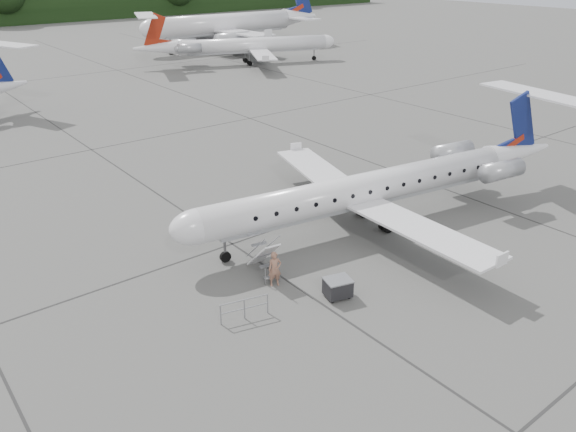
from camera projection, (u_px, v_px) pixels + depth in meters
ground at (391, 253)px, 30.59m from camera, size 320.00×320.00×0.00m
main_regional_jet at (364, 174)px, 32.13m from camera, size 28.63×22.61×6.66m
airstair at (263, 256)px, 28.13m from camera, size 1.19×2.30×2.09m
passenger at (275, 269)px, 27.20m from camera, size 0.77×0.65×1.80m
safety_railing at (244, 309)px, 24.81m from camera, size 2.15×0.63×1.00m
baggage_cart at (338, 288)px, 26.40m from camera, size 1.40×1.24×1.03m
bg_narrowbody at (223, 14)px, 94.82m from camera, size 33.19×24.54×11.58m
bg_regional_right at (254, 38)px, 82.69m from camera, size 33.93×29.29×7.48m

